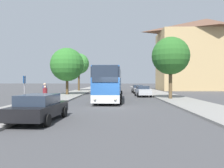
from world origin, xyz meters
TOP-DOWN VIEW (x-y plane):
  - ground_plane at (0.00, 0.00)m, footprint 300.00×300.00m
  - sidewalk_left at (-7.00, 0.00)m, footprint 4.00×120.00m
  - sidewalk_right at (7.00, 0.00)m, footprint 4.00×120.00m
  - building_right_background at (21.00, 32.13)m, footprint 21.67×10.21m
  - bus_front at (-0.72, 4.63)m, footprint 3.00×10.39m
  - bus_middle at (-0.48, 19.33)m, footprint 2.93×11.31m
  - parked_car_left_curb at (-4.12, -7.07)m, footprint 2.29×4.60m
  - parked_car_right_near at (3.74, 11.42)m, footprint 2.07×4.12m
  - parked_car_right_far at (3.90, 19.91)m, footprint 2.03×3.97m
  - bus_stop_sign at (-7.25, -1.60)m, footprint 0.08×0.45m
  - pedestrian_waiting_near at (-6.47, 0.97)m, footprint 0.36×0.36m
  - pedestrian_waiting_far at (-5.71, -1.25)m, footprint 0.36×0.36m
  - tree_left_near at (-7.33, 13.94)m, footprint 5.01×5.01m
  - tree_left_far at (-7.70, 26.49)m, footprint 4.28×4.28m
  - tree_right_near at (6.31, 6.44)m, footprint 4.32×4.32m

SIDE VIEW (x-z plane):
  - ground_plane at x=0.00m, z-range 0.00..0.00m
  - sidewalk_left at x=-7.00m, z-range 0.00..0.15m
  - sidewalk_right at x=7.00m, z-range 0.00..0.15m
  - parked_car_right_far at x=3.90m, z-range 0.04..1.48m
  - parked_car_left_curb at x=-4.12m, z-range 0.03..1.50m
  - parked_car_right_near at x=3.74m, z-range 0.04..1.52m
  - pedestrian_waiting_far at x=-5.71m, z-range 0.15..1.81m
  - pedestrian_waiting_near at x=-6.47m, z-range 0.17..2.01m
  - bus_stop_sign at x=-7.25m, z-range 0.45..2.95m
  - bus_middle at x=-0.48m, z-range 0.11..3.57m
  - bus_front at x=-0.72m, z-range 0.11..3.66m
  - tree_left_near at x=-7.33m, z-range 1.13..8.11m
  - tree_right_near at x=6.31m, z-range 1.51..8.59m
  - tree_left_far at x=-7.70m, z-range 1.85..9.58m
  - building_right_background at x=21.00m, z-range 0.00..16.55m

